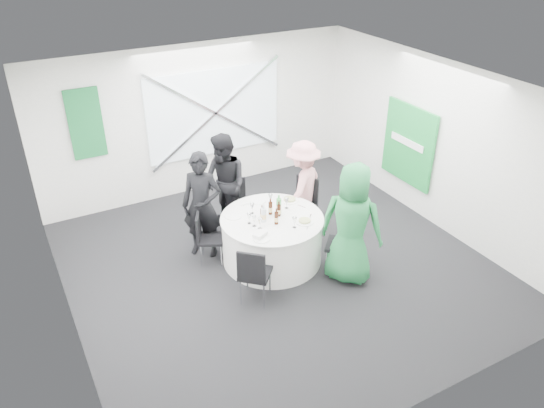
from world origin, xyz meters
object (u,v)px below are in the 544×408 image
banquet_table (272,239)px  person_woman_pink (303,186)px  person_woman_green (352,224)px  chair_back (238,200)px  chair_back_left (206,235)px  chair_front_left (254,272)px  chair_front_right (347,241)px  person_man_back (224,184)px  clear_water_bottle (264,215)px  person_man_back_left (202,205)px  green_water_bottle (279,206)px  chair_back_right (304,200)px

banquet_table → person_woman_pink: bearing=34.1°
banquet_table → person_woman_green: size_ratio=0.85×
chair_back → person_woman_green: 2.30m
chair_back_left → person_woman_pink: 1.85m
banquet_table → chair_front_left: 1.07m
chair_front_right → person_woman_pink: person_woman_pink is taller
chair_front_left → person_woman_pink: 2.17m
person_man_back → person_woman_pink: size_ratio=1.08×
chair_front_right → clear_water_bottle: size_ratio=3.32×
chair_front_right → person_man_back_left: (-1.66, 1.48, 0.31)m
chair_back_left → person_man_back_left: 0.45m
person_woman_green → green_water_bottle: (-0.61, 1.00, -0.04)m
chair_back → person_man_back: 0.44m
chair_back_right → person_woman_green: 1.55m
chair_front_left → person_man_back: (0.47, 1.97, 0.32)m
chair_back_right → person_man_back: bearing=-149.7°
person_woman_green → chair_front_left: bearing=44.6°
chair_back → chair_front_left: bearing=-109.9°
chair_back_right → chair_front_right: (-0.09, -1.35, 0.00)m
chair_front_right → chair_back_right: bearing=-140.2°
chair_front_left → person_man_back_left: bearing=-42.8°
banquet_table → green_water_bottle: 0.53m
person_man_back → person_woman_green: (1.01, -2.12, 0.07)m
chair_front_right → person_woman_pink: size_ratio=0.59×
person_woman_pink → clear_water_bottle: bearing=-3.0°
chair_back_left → person_woman_green: bearing=-102.6°
chair_back → chair_front_left: chair_front_left is taller
chair_back_left → chair_front_left: (0.19, -1.24, 0.05)m
chair_back_left → clear_water_bottle: bearing=-96.2°
chair_back → clear_water_bottle: (-0.16, -1.22, 0.38)m
person_man_back_left → person_woman_pink: size_ratio=1.09×
chair_back_left → green_water_bottle: green_water_bottle is taller
banquet_table → person_woman_green: person_woman_green is taller
banquet_table → chair_back_left: (-0.90, 0.46, 0.10)m
chair_front_left → person_woman_green: 1.54m
banquet_table → person_man_back: person_man_back is taller
clear_water_bottle → green_water_bottle: bearing=17.9°
person_woman_green → person_man_back_left: bearing=5.1°
chair_back → banquet_table: bearing=-90.0°
person_man_back_left → banquet_table: bearing=-0.0°
person_man_back_left → person_man_back: person_man_back_left is taller
chair_back_left → chair_back_right: 1.82m
chair_back → chair_front_left: 2.10m
chair_front_left → person_woman_pink: (1.63, 1.40, 0.26)m
chair_back_left → chair_front_left: bearing=-144.3°
banquet_table → chair_front_left: bearing=-132.4°
chair_front_left → green_water_bottle: bearing=-93.1°
chair_back_right → clear_water_bottle: size_ratio=3.29×
chair_front_left → person_man_back: 2.05m
chair_back_left → chair_back_right: chair_back_right is taller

